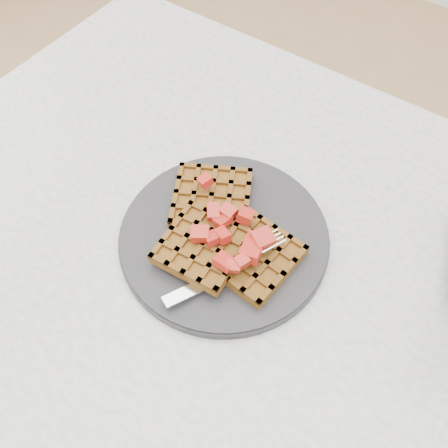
# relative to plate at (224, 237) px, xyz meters

# --- Properties ---
(ground) EXTENTS (4.00, 4.00, 0.00)m
(ground) POSITION_rel_plate_xyz_m (0.09, -0.00, -0.76)
(ground) COLOR tan
(ground) RESTS_ON ground
(table) EXTENTS (1.20, 0.80, 0.75)m
(table) POSITION_rel_plate_xyz_m (0.09, -0.00, -0.12)
(table) COLOR silver
(table) RESTS_ON ground
(plate) EXTENTS (0.28, 0.28, 0.02)m
(plate) POSITION_rel_plate_xyz_m (0.00, 0.00, 0.00)
(plate) COLOR black
(plate) RESTS_ON table
(waffles) EXTENTS (0.22, 0.20, 0.03)m
(waffles) POSITION_rel_plate_xyz_m (0.00, -0.00, 0.02)
(waffles) COLOR brown
(waffles) RESTS_ON plate
(strawberry_pile) EXTENTS (0.15, 0.15, 0.02)m
(strawberry_pile) POSITION_rel_plate_xyz_m (0.00, 0.00, 0.05)
(strawberry_pile) COLOR #930C05
(strawberry_pile) RESTS_ON waffles
(fork) EXTENTS (0.10, 0.17, 0.02)m
(fork) POSITION_rel_plate_xyz_m (0.04, -0.04, 0.02)
(fork) COLOR silver
(fork) RESTS_ON plate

